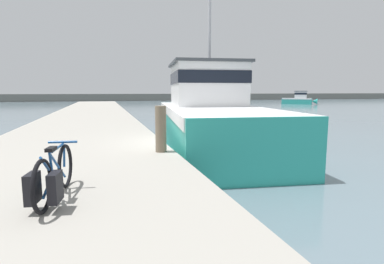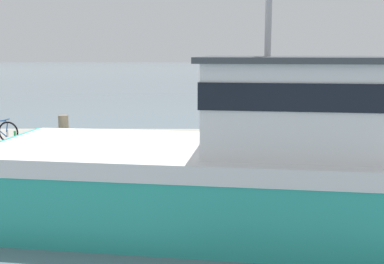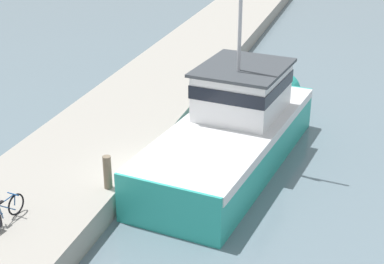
# 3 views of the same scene
# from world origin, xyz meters

# --- Properties ---
(ground_plane) EXTENTS (320.00, 320.00, 0.00)m
(ground_plane) POSITION_xyz_m (0.00, 0.00, 0.00)
(ground_plane) COLOR slate
(dock_pier) EXTENTS (5.33, 80.00, 0.93)m
(dock_pier) POSITION_xyz_m (-3.48, 0.00, 0.46)
(dock_pier) COLOR #A39E93
(dock_pier) RESTS_ON ground_plane
(fishing_boat_main) EXTENTS (5.25, 13.00, 10.98)m
(fishing_boat_main) POSITION_xyz_m (2.02, 3.67, 1.46)
(fishing_boat_main) COLOR teal
(fishing_boat_main) RESTS_ON ground_plane
(bicycle_touring) EXTENTS (0.58, 1.77, 0.79)m
(bicycle_touring) POSITION_xyz_m (-3.32, -4.56, 1.29)
(bicycle_touring) COLOR black
(bicycle_touring) RESTS_ON dock_pier
(mooring_post) EXTENTS (0.29, 0.29, 1.20)m
(mooring_post) POSITION_xyz_m (-1.18, -1.46, 1.53)
(mooring_post) COLOR #756651
(mooring_post) RESTS_ON dock_pier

